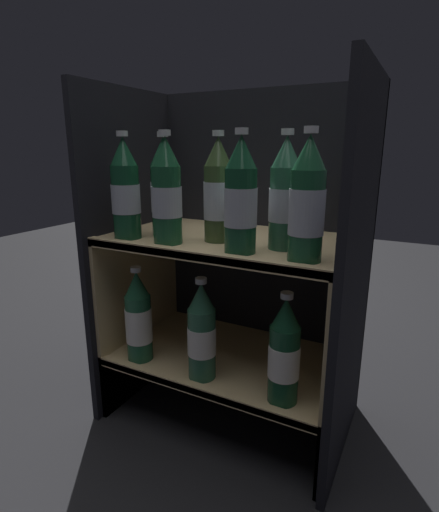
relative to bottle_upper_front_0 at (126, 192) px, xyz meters
name	(u,v)px	position (x,y,z in m)	size (l,w,h in m)	color
ground_plane	(196,454)	(0.24, -0.06, -0.68)	(6.00, 6.00, 0.00)	black
fridge_back_wall	(258,247)	(0.24, 0.35, -0.20)	(0.70, 0.02, 0.97)	black
fridge_side_left	(134,250)	(-0.10, 0.14, -0.20)	(0.02, 0.44, 0.97)	black
fridge_side_right	(355,281)	(0.58, 0.14, -0.20)	(0.02, 0.44, 0.97)	black
shelf_lower	(227,366)	(0.24, 0.13, -0.52)	(0.66, 0.40, 0.20)	#DBBC84
shelf_upper	(228,289)	(0.24, 0.13, -0.27)	(0.66, 0.40, 0.56)	#DBBC84
bottle_upper_front_0	(126,192)	(0.00, 0.00, 0.00)	(0.08, 0.08, 0.28)	#144228
bottle_upper_front_1	(167,194)	(0.13, 0.00, 0.00)	(0.08, 0.08, 0.28)	#194C2D
bottle_upper_front_2	(241,199)	(0.34, 0.00, 0.00)	(0.08, 0.08, 0.28)	#144228
bottle_upper_front_3	(307,204)	(0.49, 0.00, 0.00)	(0.08, 0.08, 0.28)	#194C2D
bottle_upper_back_0	(164,190)	(0.07, 0.08, 0.00)	(0.08, 0.08, 0.28)	#144228
bottle_upper_back_1	(218,193)	(0.23, 0.08, 0.00)	(0.08, 0.08, 0.28)	#384C28
bottle_upper_back_2	(285,197)	(0.41, 0.08, 0.00)	(0.08, 0.08, 0.28)	#285B42
bottle_lower_front_0	(139,319)	(0.02, 0.00, -0.36)	(0.08, 0.08, 0.28)	#1E5638
bottle_lower_front_1	(202,334)	(0.23, 0.00, -0.36)	(0.08, 0.08, 0.28)	#285B42
bottle_lower_front_2	(284,354)	(0.45, 0.00, -0.36)	(0.08, 0.08, 0.28)	#144228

